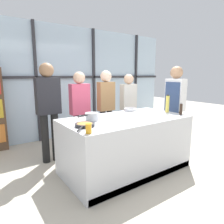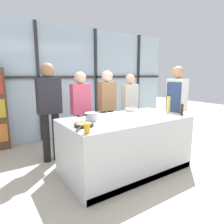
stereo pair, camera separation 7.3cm
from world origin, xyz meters
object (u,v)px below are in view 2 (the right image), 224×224
Objects in this scene: spectator_far_left at (49,106)px; juice_glass_near at (87,128)px; spectator_center_left at (81,107)px; saucepan at (91,116)px; chef at (176,103)px; oil_bottle at (168,104)px; pepper_grinder at (182,109)px; spectator_far_right at (130,104)px; mixing_bowl at (131,110)px; spectator_center_right at (107,103)px; white_plate at (140,112)px; frying_pan at (84,125)px.

juice_glass_near is at bearing 89.89° from spectator_far_left.
spectator_center_left reaches higher than saucepan.
juice_glass_near is at bearing 67.61° from spectator_center_left.
chef is at bearing -1.06° from saucepan.
oil_bottle is (1.50, -0.20, 0.09)m from saucepan.
chef is 0.61m from pepper_grinder.
mixing_bowl is at bearing 53.44° from spectator_far_right.
spectator_center_right is at bearing -180.00° from spectator_center_left.
spectator_far_left is 5.41× the size of oil_bottle.
oil_bottle is 0.30m from pepper_grinder.
oil_bottle is (-0.42, -0.16, 0.04)m from chef.
chef is at bearing 136.99° from spectator_center_right.
chef is 5.30× the size of oil_bottle.
pepper_grinder is (0.63, -1.42, 0.02)m from spectator_center_right.
spectator_far_left is 1.51m from juice_glass_near.
chef is 2.34m from juice_glass_near.
spectator_far_right reaches higher than pepper_grinder.
white_plate is (0.16, -0.86, -0.08)m from spectator_center_right.
juice_glass_near is (-1.38, -0.86, 0.03)m from mixing_bowl.
chef is at bearing 113.51° from spectator_far_right.
spectator_far_right reaches higher than white_plate.
mixing_bowl is at bearing 96.15° from white_plate.
spectator_center_right is 1.95m from juice_glass_near.
white_plate is (0.78, -0.86, -0.05)m from spectator_center_left.
chef is 4.77× the size of saucepan.
spectator_far_right is at bearing 39.06° from juice_glass_near.
juice_glass_near is at bearing -122.35° from saucepan.
mixing_bowl is at bearing 32.03° from juice_glass_near.
spectator_center_right is at bearing 113.88° from pepper_grinder.
spectator_center_right is 7.61× the size of pepper_grinder.
spectator_far_left is at bearing 95.17° from frying_pan.
saucepan is at bearing 32.03° from spectator_far_right.
white_plate is 0.74m from pepper_grinder.
mixing_bowl is at bearing 23.25° from frying_pan.
chef is 0.98× the size of spectator_far_left.
juice_glass_near reaches higher than frying_pan.
spectator_center_left is at bearing 139.65° from mixing_bowl.
spectator_center_right is at bearing 102.28° from mixing_bowl.
chef is 1.05× the size of spectator_center_right.
saucepan reaches higher than frying_pan.
white_plate is at bearing 83.07° from chef.
juice_glass_near is at bearing 39.06° from spectator_far_right.
chef is at bearing -6.93° from white_plate.
spectator_far_left reaches higher than frying_pan.
chef is 1.92m from saucepan.
spectator_center_right reaches higher than mixing_bowl.
saucepan is at bearing 161.99° from pepper_grinder.
juice_glass_near is at bearing -155.37° from white_plate.
pepper_grinder is at bearing -7.63° from frying_pan.
oil_bottle is 2.81× the size of juice_glass_near.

